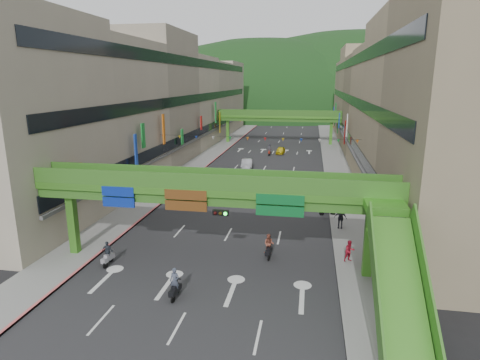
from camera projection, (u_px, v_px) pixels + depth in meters
The scene contains 23 objects.
ground at pixel (188, 308), 23.96m from camera, with size 320.00×320.00×0.00m, color black.
road_slab at pixel (271, 156), 71.73m from camera, with size 18.00×140.00×0.02m, color #28282B.
sidewalk_left at pixel (211, 154), 73.57m from camera, with size 4.00×140.00×0.15m, color gray.
sidewalk_right at pixel (334, 158), 69.86m from camera, with size 4.00×140.00×0.15m, color gray.
curb_left at pixel (221, 154), 73.25m from camera, with size 0.20×140.00×0.18m, color #CC5959.
curb_right at pixel (323, 158), 70.18m from camera, with size 0.20×140.00×0.18m, color gray.
building_row_left at pixel (168, 102), 72.64m from camera, with size 12.80×95.00×19.00m.
building_row_right at pixel (386, 104), 66.25m from camera, with size 12.80×95.00×19.00m.
overpass_near at pixel (222, 200), 27.69m from camera, with size 28.00×12.27×7.10m.
overpass_far at pixel (279, 118), 84.76m from camera, with size 28.00×2.20×7.10m.
hill_left at pixel (262, 111), 179.36m from camera, with size 168.00×140.00×112.00m, color #1C4419.
hill_right at pixel (350, 109), 191.73m from camera, with size 208.00×176.00×128.00m, color #1C4419.
bunting_string at pixel (256, 139), 51.18m from camera, with size 26.00×0.36×0.47m.
scooter_rider_near at pixel (175, 284), 24.88m from camera, with size 0.64×1.60×2.02m.
scooter_rider_mid at pixel (269, 246), 30.61m from camera, with size 0.81×1.60×1.91m.
scooter_rider_left at pixel (108, 254), 29.36m from camera, with size 0.92×1.60×1.86m.
scooter_rider_far at pixel (269, 149), 72.48m from camera, with size 0.88×1.60×2.12m.
parked_scooter_row at pixel (326, 198), 44.41m from camera, with size 1.60×9.35×1.08m.
car_silver at pixel (247, 164), 61.30m from camera, with size 1.62×4.64×1.53m, color #A9A9B0.
car_yellow at pixel (281, 150), 74.16m from camera, with size 1.48×3.67×1.25m, color yellow.
pedestrian_red at pixel (349, 253), 29.72m from camera, with size 0.79×0.62×1.63m, color #AA1629.
pedestrian_dark at pixel (340, 220), 36.44m from camera, with size 1.11×0.46×1.90m, color #21212A.
pedestrian_blue at pixel (356, 192), 46.05m from camera, with size 0.76×0.49×1.63m, color #2E374F.
Camera 1 is at (6.80, -20.52, 13.27)m, focal length 30.00 mm.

